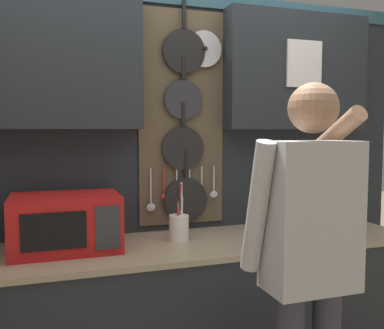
% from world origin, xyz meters
% --- Properties ---
extents(base_cabinet_counter, '(2.38, 0.65, 0.89)m').
position_xyz_m(base_cabinet_counter, '(0.00, -0.00, 0.44)').
color(base_cabinet_counter, '#23282D').
rests_on(base_cabinet_counter, ground_plane).
extents(back_wall_unit, '(2.95, 0.22, 2.32)m').
position_xyz_m(back_wall_unit, '(0.01, 0.29, 1.48)').
color(back_wall_unit, '#23282D').
rests_on(back_wall_unit, ground_plane).
extents(microwave, '(0.54, 0.38, 0.28)m').
position_xyz_m(microwave, '(-0.75, 0.05, 1.03)').
color(microwave, red).
rests_on(microwave, base_cabinet_counter).
extents(knife_block, '(0.11, 0.15, 0.28)m').
position_xyz_m(knife_block, '(0.72, 0.05, 0.99)').
color(knife_block, brown).
rests_on(knife_block, base_cabinet_counter).
extents(utensil_crock, '(0.11, 0.11, 0.32)m').
position_xyz_m(utensil_crock, '(-0.14, 0.06, 0.97)').
color(utensil_crock, white).
rests_on(utensil_crock, base_cabinet_counter).
extents(person, '(0.54, 0.61, 1.69)m').
position_xyz_m(person, '(0.21, -0.67, 1.01)').
color(person, '#383842').
rests_on(person, ground_plane).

